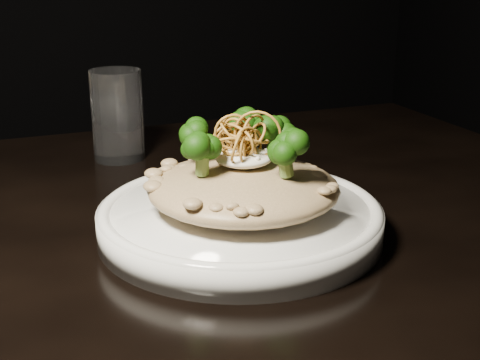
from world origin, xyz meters
The scene contains 7 objects.
table centered at (0.00, 0.00, 0.67)m, with size 1.10×0.80×0.75m.
plate centered at (0.09, -0.04, 0.76)m, with size 0.27×0.27×0.03m, color white.
risotto centered at (0.09, -0.04, 0.80)m, with size 0.18×0.18×0.04m, color brown.
broccoli centered at (0.09, -0.03, 0.84)m, with size 0.12×0.12×0.04m, color black, non-canonical shape.
cheese centered at (0.09, -0.03, 0.82)m, with size 0.05×0.05×0.02m, color white.
shallots centered at (0.09, -0.04, 0.85)m, with size 0.05×0.05×0.03m, color #92631F, non-canonical shape.
drinking_glass centered at (0.03, 0.25, 0.81)m, with size 0.07×0.07×0.12m, color white.
Camera 1 is at (-0.13, -0.58, 1.01)m, focal length 50.00 mm.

